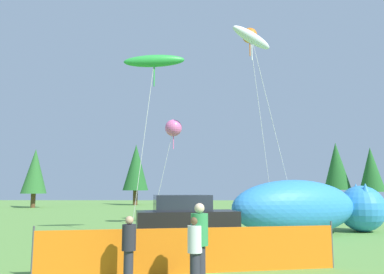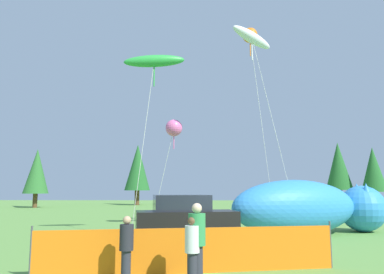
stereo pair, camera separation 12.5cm
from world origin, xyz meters
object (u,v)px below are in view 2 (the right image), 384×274
at_px(kite_orange_flower, 250,36).
at_px(spectator_in_red_shirt, 126,246).
at_px(kite_green_fish, 154,61).
at_px(inflatable_cat, 310,209).
at_px(spectator_in_green_shirt, 192,248).
at_px(kite_pink_octopus, 174,128).
at_px(folding_chair, 294,238).
at_px(kite_white_ghost, 252,38).
at_px(parked_car, 185,220).
at_px(spectator_in_blue_shirt, 197,240).

bearing_deg(kite_orange_flower, spectator_in_red_shirt, -111.27).
bearing_deg(kite_green_fish, spectator_in_red_shirt, -86.36).
bearing_deg(inflatable_cat, spectator_in_green_shirt, -142.26).
bearing_deg(kite_pink_octopus, folding_chair, -61.43).
relative_size(spectator_in_red_shirt, kite_green_fish, 0.18).
height_order(spectator_in_red_shirt, kite_white_ghost, kite_white_ghost).
height_order(kite_white_ghost, kite_orange_flower, kite_orange_flower).
xyz_separation_m(parked_car, spectator_in_green_shirt, (0.49, -6.54, -0.11)).
height_order(parked_car, kite_green_fish, kite_green_fish).
relative_size(parked_car, spectator_in_red_shirt, 2.76).
height_order(parked_car, kite_white_ghost, kite_white_ghost).
relative_size(spectator_in_green_shirt, kite_green_fish, 0.18).
relative_size(spectator_in_green_shirt, kite_pink_octopus, 0.25).
bearing_deg(kite_pink_octopus, kite_orange_flower, -13.54).
relative_size(spectator_in_red_shirt, spectator_in_blue_shirt, 0.83).
xyz_separation_m(folding_chair, spectator_in_green_shirt, (-3.43, -4.42, 0.31)).
bearing_deg(inflatable_cat, kite_green_fish, 166.03).
bearing_deg(kite_white_ghost, parked_car, -128.74).
height_order(parked_car, kite_orange_flower, kite_orange_flower).
bearing_deg(parked_car, kite_green_fish, 115.84).
xyz_separation_m(kite_green_fish, kite_orange_flower, (5.26, 3.74, 2.83)).
bearing_deg(folding_chair, spectator_in_green_shirt, 170.37).
bearing_deg(kite_white_ghost, kite_orange_flower, 86.18).
bearing_deg(parked_car, kite_orange_flower, 46.93).
bearing_deg(spectator_in_red_shirt, kite_pink_octopus, 89.69).
xyz_separation_m(kite_white_ghost, kite_orange_flower, (0.10, 1.57, 0.78)).
xyz_separation_m(inflatable_cat, kite_pink_octopus, (-7.09, 3.61, 4.72)).
bearing_deg(kite_orange_flower, kite_white_ghost, -93.82).
height_order(parked_car, folding_chair, parked_car).
xyz_separation_m(spectator_in_blue_shirt, kite_white_ghost, (2.88, 10.76, 9.54)).
xyz_separation_m(folding_chair, kite_white_ghost, (-0.43, 6.47, 10.03)).
distance_m(parked_car, inflatable_cat, 6.93).
bearing_deg(kite_green_fish, inflatable_cat, 9.25).
relative_size(spectator_in_blue_shirt, kite_pink_octopus, 0.29).
height_order(inflatable_cat, kite_pink_octopus, kite_pink_octopus).
distance_m(parked_car, spectator_in_red_shirt, 6.34).
bearing_deg(kite_pink_octopus, spectator_in_blue_shirt, -82.93).
bearing_deg(spectator_in_blue_shirt, kite_orange_flower, 76.38).
bearing_deg(folding_chair, spectator_in_red_shirt, 157.27).
xyz_separation_m(inflatable_cat, kite_green_fish, (-7.70, -1.25, 7.29)).
relative_size(inflatable_cat, kite_green_fish, 0.98).
height_order(inflatable_cat, kite_orange_flower, kite_orange_flower).
relative_size(spectator_in_red_shirt, kite_white_ghost, 0.14).
distance_m(kite_pink_octopus, kite_orange_flower, 7.22).
height_order(kite_white_ghost, kite_pink_octopus, kite_white_ghost).
height_order(inflatable_cat, kite_white_ghost, kite_white_ghost).
height_order(spectator_in_red_shirt, kite_green_fish, kite_green_fish).
bearing_deg(spectator_in_red_shirt, kite_orange_flower, 68.73).
distance_m(parked_car, kite_green_fish, 8.03).
xyz_separation_m(folding_chair, inflatable_cat, (2.11, 5.55, 0.68)).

